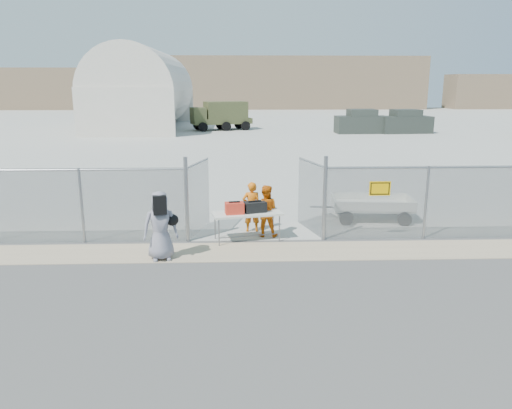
{
  "coord_description": "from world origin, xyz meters",
  "views": [
    {
      "loc": [
        -0.52,
        -12.03,
        4.53
      ],
      "look_at": [
        0.0,
        2.0,
        1.1
      ],
      "focal_mm": 35.0,
      "sensor_mm": 36.0,
      "label": 1
    }
  ],
  "objects_px": {
    "utility_trailer": "(372,208)",
    "visitor": "(160,226)",
    "folding_table": "(247,226)",
    "security_worker_right": "(265,211)",
    "security_worker_left": "(252,207)"
  },
  "relations": [
    {
      "from": "security_worker_right",
      "to": "security_worker_left",
      "type": "bearing_deg",
      "value": -43.27
    },
    {
      "from": "folding_table",
      "to": "visitor",
      "type": "relative_size",
      "value": 1.1
    },
    {
      "from": "security_worker_right",
      "to": "utility_trailer",
      "type": "bearing_deg",
      "value": -147.02
    },
    {
      "from": "utility_trailer",
      "to": "visitor",
      "type": "bearing_deg",
      "value": -145.36
    },
    {
      "from": "utility_trailer",
      "to": "security_worker_left",
      "type": "bearing_deg",
      "value": -157.84
    },
    {
      "from": "security_worker_right",
      "to": "folding_table",
      "type": "bearing_deg",
      "value": 43.39
    },
    {
      "from": "visitor",
      "to": "security_worker_right",
      "type": "bearing_deg",
      "value": 22.55
    },
    {
      "from": "folding_table",
      "to": "security_worker_left",
      "type": "bearing_deg",
      "value": 67.91
    },
    {
      "from": "security_worker_left",
      "to": "visitor",
      "type": "relative_size",
      "value": 0.86
    },
    {
      "from": "security_worker_left",
      "to": "visitor",
      "type": "height_order",
      "value": "visitor"
    },
    {
      "from": "security_worker_left",
      "to": "utility_trailer",
      "type": "xyz_separation_m",
      "value": [
        4.12,
        1.25,
        -0.37
      ]
    },
    {
      "from": "folding_table",
      "to": "utility_trailer",
      "type": "height_order",
      "value": "folding_table"
    },
    {
      "from": "folding_table",
      "to": "security_worker_left",
      "type": "xyz_separation_m",
      "value": [
        0.16,
        0.9,
        0.36
      ]
    },
    {
      "from": "visitor",
      "to": "folding_table",
      "type": "bearing_deg",
      "value": 22.21
    },
    {
      "from": "folding_table",
      "to": "security_worker_right",
      "type": "relative_size",
      "value": 1.28
    }
  ]
}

